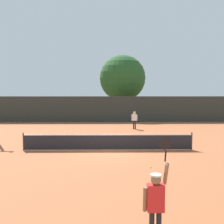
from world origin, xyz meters
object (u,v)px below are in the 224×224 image
(parked_car_near, at_px, (56,110))
(large_tree, at_px, (123,78))
(tennis_ball, at_px, (151,167))
(player_serving, at_px, (156,199))
(parked_car_mid, at_px, (90,111))
(player_receiving, at_px, (134,119))

(parked_car_near, bearing_deg, large_tree, -15.45)
(tennis_ball, bearing_deg, player_serving, -97.95)
(large_tree, xyz_separation_m, parked_car_mid, (-4.60, 2.29, -4.56))
(large_tree, relative_size, parked_car_near, 1.93)
(tennis_ball, height_order, parked_car_mid, parked_car_mid)
(large_tree, bearing_deg, parked_car_mid, 153.52)
(large_tree, bearing_deg, tennis_ball, -89.94)
(player_receiving, bearing_deg, parked_car_near, -55.75)
(player_receiving, height_order, tennis_ball, player_receiving)
(parked_car_near, distance_m, parked_car_mid, 5.29)
(parked_car_mid, bearing_deg, parked_car_near, 168.80)
(player_receiving, relative_size, large_tree, 0.19)
(parked_car_near, bearing_deg, tennis_ball, -65.07)
(large_tree, xyz_separation_m, parked_car_near, (-9.67, 3.77, -4.56))
(parked_car_near, bearing_deg, player_receiving, -49.90)
(large_tree, relative_size, parked_car_mid, 1.94)
(tennis_ball, xyz_separation_m, parked_car_mid, (-4.62, 26.55, 0.74))
(parked_car_mid, bearing_deg, tennis_ball, -75.06)
(player_serving, distance_m, parked_car_near, 35.47)
(player_receiving, xyz_separation_m, tennis_ball, (-0.51, -13.05, -0.97))
(player_receiving, distance_m, parked_car_mid, 14.45)
(player_receiving, xyz_separation_m, large_tree, (-0.53, 11.22, 4.33))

